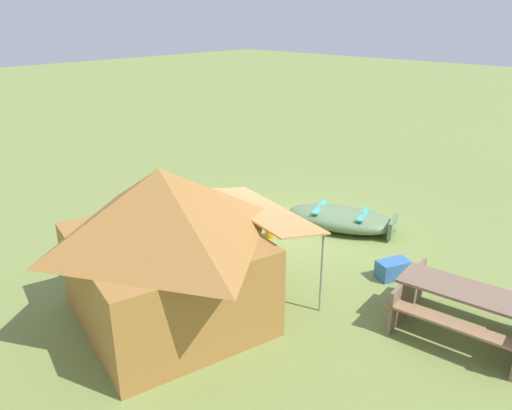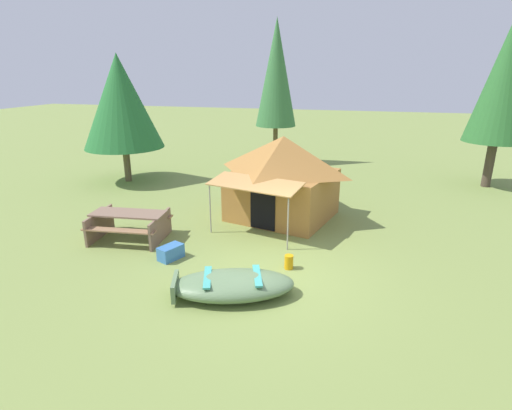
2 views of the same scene
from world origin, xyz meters
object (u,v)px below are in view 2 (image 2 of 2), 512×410
beached_rowboat (232,285)px  pine_tree_back_right (505,81)px  fuel_can (289,262)px  picnic_table (129,222)px  pine_tree_back_left (121,102)px  canvas_cabin_tent (283,176)px  cooler_box (171,252)px  pine_tree_far_center (276,74)px

beached_rowboat → pine_tree_back_right: size_ratio=0.44×
fuel_can → beached_rowboat: bearing=-121.4°
picnic_table → pine_tree_back_left: (-3.32, 5.27, 2.65)m
beached_rowboat → canvas_cabin_tent: canvas_cabin_tent is taller
beached_rowboat → picnic_table: (-3.48, 2.00, 0.23)m
canvas_cabin_tent → pine_tree_back_left: pine_tree_back_left is taller
fuel_can → pine_tree_back_right: (6.10, 8.68, 3.75)m
picnic_table → cooler_box: (1.57, -0.81, -0.31)m
cooler_box → pine_tree_back_left: 8.34m
beached_rowboat → pine_tree_back_left: (-6.80, 7.27, 2.88)m
pine_tree_far_center → pine_tree_back_right: bearing=-12.4°
canvas_cabin_tent → cooler_box: 4.19m
canvas_cabin_tent → pine_tree_far_center: size_ratio=0.63×
beached_rowboat → pine_tree_far_center: size_ratio=0.41×
beached_rowboat → pine_tree_far_center: bearing=98.4°
picnic_table → pine_tree_back_right: bearing=37.8°
picnic_table → pine_tree_back_right: size_ratio=0.33×
cooler_box → picnic_table: bearing=152.8°
canvas_cabin_tent → picnic_table: canvas_cabin_tent is taller
canvas_cabin_tent → picnic_table: size_ratio=2.01×
cooler_box → pine_tree_far_center: pine_tree_far_center is taller
beached_rowboat → pine_tree_back_right: (6.97, 10.10, 3.67)m
picnic_table → fuel_can: 4.40m
picnic_table → cooler_box: 1.79m
canvas_cabin_tent → pine_tree_far_center: (-1.81, 7.29, 2.85)m
picnic_table → pine_tree_far_center: size_ratio=0.31×
pine_tree_back_left → pine_tree_back_right: size_ratio=0.79×
pine_tree_back_right → picnic_table: bearing=-142.2°
cooler_box → pine_tree_far_center: bearing=89.2°
fuel_can → pine_tree_back_left: size_ratio=0.07×
picnic_table → pine_tree_far_center: (1.72, 10.02, 3.66)m
cooler_box → pine_tree_back_left: (-4.89, 6.08, 2.95)m
fuel_can → pine_tree_back_left: bearing=142.7°
pine_tree_back_left → pine_tree_far_center: bearing=43.3°
beached_rowboat → fuel_can: bearing=58.6°
picnic_table → pine_tree_back_left: bearing=122.2°
cooler_box → pine_tree_far_center: size_ratio=0.09×
fuel_can → pine_tree_back_right: bearing=54.9°
cooler_box → fuel_can: cooler_box is taller
cooler_box → pine_tree_far_center: (0.15, 10.83, 3.96)m
pine_tree_back_right → pine_tree_far_center: pine_tree_far_center is taller
canvas_cabin_tent → picnic_table: (-3.53, -2.73, -0.80)m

